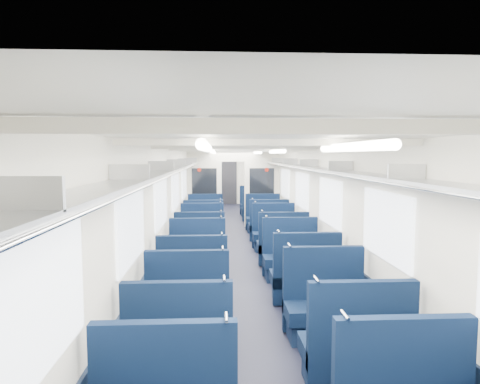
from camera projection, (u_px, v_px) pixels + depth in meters
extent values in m
cube|color=black|center=(238.00, 249.00, 9.79)|extent=(2.80, 18.00, 0.01)
cube|color=white|center=(238.00, 148.00, 9.58)|extent=(2.80, 18.00, 0.01)
cube|color=silver|center=(177.00, 199.00, 9.61)|extent=(0.02, 18.00, 2.35)
cube|color=black|center=(179.00, 235.00, 9.69)|extent=(0.03, 17.90, 0.70)
cube|color=silver|center=(297.00, 199.00, 9.76)|extent=(0.02, 18.00, 2.35)
cube|color=black|center=(296.00, 233.00, 9.83)|extent=(0.03, 17.90, 0.70)
cube|color=silver|center=(228.00, 178.00, 18.64)|extent=(2.80, 0.02, 2.35)
cube|color=#B2B5BA|center=(185.00, 165.00, 9.55)|extent=(0.34, 17.40, 0.04)
cylinder|color=silver|center=(193.00, 166.00, 9.56)|extent=(0.02, 17.40, 0.02)
cube|color=#B2B5BA|center=(19.00, 194.00, 1.59)|extent=(0.34, 0.03, 0.14)
cube|color=#B2B5BA|center=(130.00, 172.00, 3.58)|extent=(0.34, 0.03, 0.14)
cube|color=#B2B5BA|center=(161.00, 166.00, 5.57)|extent=(0.34, 0.03, 0.14)
cube|color=#B2B5BA|center=(176.00, 163.00, 7.55)|extent=(0.34, 0.03, 0.14)
cube|color=#B2B5BA|center=(185.00, 161.00, 9.54)|extent=(0.34, 0.03, 0.14)
cube|color=#B2B5BA|center=(191.00, 160.00, 11.53)|extent=(0.34, 0.03, 0.14)
cube|color=#B2B5BA|center=(195.00, 160.00, 13.52)|extent=(0.34, 0.03, 0.14)
cube|color=#B2B5BA|center=(198.00, 159.00, 15.51)|extent=(0.34, 0.03, 0.14)
cube|color=#B2B5BA|center=(200.00, 159.00, 17.50)|extent=(0.34, 0.03, 0.14)
cube|color=#B2B5BA|center=(290.00, 165.00, 9.68)|extent=(0.34, 17.40, 0.04)
cylinder|color=silver|center=(282.00, 166.00, 9.67)|extent=(0.02, 17.40, 0.02)
cube|color=#B2B5BA|center=(406.00, 172.00, 3.70)|extent=(0.34, 0.03, 0.14)
cube|color=#B2B5BA|center=(341.00, 166.00, 5.69)|extent=(0.34, 0.03, 0.14)
cube|color=#B2B5BA|center=(309.00, 163.00, 7.68)|extent=(0.34, 0.03, 0.14)
cube|color=#B2B5BA|center=(290.00, 161.00, 9.67)|extent=(0.34, 0.03, 0.14)
cube|color=#B2B5BA|center=(278.00, 160.00, 11.66)|extent=(0.34, 0.03, 0.14)
cube|color=#B2B5BA|center=(269.00, 160.00, 13.65)|extent=(0.34, 0.03, 0.14)
cube|color=#B2B5BA|center=(263.00, 159.00, 15.64)|extent=(0.34, 0.03, 0.14)
cube|color=#B2B5BA|center=(258.00, 158.00, 17.63)|extent=(0.34, 0.03, 0.14)
cube|color=white|center=(39.00, 307.00, 2.13)|extent=(0.02, 1.30, 0.75)
cube|color=white|center=(132.00, 228.00, 4.42)|extent=(0.02, 1.30, 0.75)
cube|color=white|center=(161.00, 203.00, 6.71)|extent=(0.02, 1.30, 0.75)
cube|color=white|center=(176.00, 191.00, 8.99)|extent=(0.02, 1.30, 0.75)
cube|color=white|center=(184.00, 184.00, 11.28)|extent=(0.02, 1.30, 0.75)
cube|color=white|center=(191.00, 178.00, 14.07)|extent=(0.02, 1.30, 0.75)
cube|color=white|center=(195.00, 175.00, 16.35)|extent=(0.02, 1.30, 0.75)
cube|color=white|center=(386.00, 226.00, 4.56)|extent=(0.02, 1.30, 0.75)
cube|color=white|center=(330.00, 202.00, 6.85)|extent=(0.02, 1.30, 0.75)
cube|color=white|center=(302.00, 190.00, 9.14)|extent=(0.02, 1.30, 0.75)
cube|color=white|center=(285.00, 183.00, 11.43)|extent=(0.02, 1.30, 0.75)
cube|color=white|center=(272.00, 178.00, 14.21)|extent=(0.02, 1.30, 0.75)
cube|color=white|center=(264.00, 175.00, 16.50)|extent=(0.02, 1.30, 0.75)
cube|color=white|center=(335.00, 127.00, 1.63)|extent=(2.70, 0.06, 0.06)
cube|color=white|center=(271.00, 142.00, 3.62)|extent=(2.70, 0.06, 0.06)
cube|color=white|center=(252.00, 147.00, 5.61)|extent=(2.70, 0.06, 0.06)
cube|color=white|center=(243.00, 149.00, 7.60)|extent=(2.70, 0.06, 0.06)
cube|color=white|center=(238.00, 150.00, 9.58)|extent=(2.70, 0.06, 0.06)
cube|color=white|center=(234.00, 151.00, 11.57)|extent=(2.70, 0.06, 0.06)
cube|color=white|center=(232.00, 152.00, 13.56)|extent=(2.70, 0.06, 0.06)
cube|color=white|center=(230.00, 152.00, 15.55)|extent=(2.70, 0.06, 0.06)
cube|color=white|center=(229.00, 152.00, 17.54)|extent=(2.70, 0.06, 0.06)
cylinder|color=white|center=(206.00, 147.00, 3.10)|extent=(0.07, 1.60, 0.07)
cylinder|color=white|center=(213.00, 151.00, 7.07)|extent=(0.07, 1.60, 0.07)
cylinder|color=white|center=(214.00, 153.00, 10.55)|extent=(0.07, 1.60, 0.07)
cylinder|color=white|center=(215.00, 153.00, 15.03)|extent=(0.07, 1.60, 0.07)
cylinder|color=white|center=(351.00, 147.00, 3.15)|extent=(0.07, 1.60, 0.07)
cylinder|color=white|center=(277.00, 151.00, 7.13)|extent=(0.07, 1.60, 0.07)
cylinder|color=white|center=(257.00, 153.00, 10.61)|extent=(0.07, 1.60, 0.07)
cylinder|color=white|center=(246.00, 153.00, 15.09)|extent=(0.07, 1.60, 0.07)
cube|color=black|center=(228.00, 182.00, 18.59)|extent=(0.75, 0.06, 2.00)
cube|color=white|center=(204.00, 189.00, 12.66)|extent=(1.05, 0.08, 2.35)
cube|color=black|center=(204.00, 181.00, 12.59)|extent=(0.76, 0.02, 0.80)
cylinder|color=red|center=(199.00, 170.00, 12.54)|extent=(0.12, 0.01, 0.12)
cube|color=white|center=(262.00, 188.00, 12.75)|extent=(1.05, 0.08, 2.35)
cube|color=black|center=(262.00, 181.00, 12.68)|extent=(0.76, 0.02, 0.80)
cylinder|color=red|center=(267.00, 170.00, 12.65)|extent=(0.12, 0.01, 0.12)
cube|color=white|center=(233.00, 156.00, 12.61)|extent=(0.70, 0.08, 0.35)
cylinder|color=silver|center=(226.00, 317.00, 2.82)|extent=(0.02, 0.15, 0.02)
cylinder|color=silver|center=(345.00, 315.00, 2.85)|extent=(0.02, 0.15, 0.02)
cube|color=#0B1C38|center=(180.00, 350.00, 3.96)|extent=(1.00, 0.52, 0.17)
cube|color=black|center=(180.00, 372.00, 3.98)|extent=(0.92, 0.42, 0.26)
cube|color=#0B1C38|center=(177.00, 339.00, 3.73)|extent=(1.00, 0.09, 1.06)
cylinder|color=silver|center=(224.00, 278.00, 3.70)|extent=(0.02, 0.15, 0.02)
cube|color=#0B1C38|center=(354.00, 350.00, 3.98)|extent=(1.00, 0.52, 0.17)
cube|color=black|center=(353.00, 371.00, 4.00)|extent=(0.92, 0.42, 0.26)
cube|color=#0B1C38|center=(362.00, 338.00, 3.75)|extent=(1.00, 0.09, 1.06)
cylinder|color=silver|center=(317.00, 279.00, 3.68)|extent=(0.02, 0.15, 0.02)
cube|color=#0B1C38|center=(186.00, 318.00, 4.74)|extent=(1.00, 0.52, 0.17)
cube|color=black|center=(186.00, 336.00, 4.76)|extent=(0.92, 0.42, 0.26)
cube|color=#0B1C38|center=(187.00, 294.00, 4.93)|extent=(1.00, 0.09, 1.06)
cylinder|color=silver|center=(223.00, 248.00, 4.91)|extent=(0.02, 0.15, 0.02)
cube|color=#0B1C38|center=(327.00, 311.00, 4.95)|extent=(1.00, 0.52, 0.17)
cube|color=black|center=(327.00, 329.00, 4.97)|extent=(0.92, 0.42, 0.26)
cube|color=#0B1C38|center=(323.00, 289.00, 5.14)|extent=(1.00, 0.09, 1.06)
cylinder|color=silver|center=(289.00, 245.00, 5.07)|extent=(0.02, 0.15, 0.02)
cube|color=#0B1C38|center=(193.00, 283.00, 6.06)|extent=(1.00, 0.52, 0.17)
cube|color=black|center=(193.00, 297.00, 6.08)|extent=(0.92, 0.42, 0.26)
cube|color=#0B1C38|center=(192.00, 273.00, 5.83)|extent=(1.00, 0.09, 1.06)
cylinder|color=silver|center=(222.00, 234.00, 5.81)|extent=(0.02, 0.15, 0.02)
cube|color=#0B1C38|center=(304.00, 278.00, 6.28)|extent=(1.00, 0.52, 0.17)
cube|color=black|center=(304.00, 292.00, 6.30)|extent=(0.92, 0.42, 0.26)
cube|color=#0B1C38|center=(307.00, 269.00, 6.05)|extent=(1.00, 0.09, 1.06)
cylinder|color=silver|center=(279.00, 231.00, 5.98)|extent=(0.02, 0.15, 0.02)
cube|color=#0B1C38|center=(197.00, 262.00, 7.24)|extent=(1.00, 0.52, 0.17)
cube|color=black|center=(197.00, 274.00, 7.26)|extent=(0.92, 0.42, 0.26)
cube|color=#0B1C38|center=(198.00, 247.00, 7.43)|extent=(1.00, 0.09, 1.06)
cylinder|color=silver|center=(221.00, 217.00, 7.40)|extent=(0.02, 0.15, 0.02)
cube|color=#0B1C38|center=(292.00, 261.00, 7.33)|extent=(1.00, 0.52, 0.17)
cube|color=black|center=(291.00, 272.00, 7.34)|extent=(0.92, 0.42, 0.26)
cube|color=#0B1C38|center=(290.00, 246.00, 7.52)|extent=(1.00, 0.09, 1.06)
cylinder|color=silver|center=(267.00, 216.00, 7.45)|extent=(0.02, 0.15, 0.02)
cube|color=#0B1C38|center=(200.00, 247.00, 8.45)|extent=(1.00, 0.52, 0.17)
cube|color=black|center=(200.00, 257.00, 8.47)|extent=(0.92, 0.42, 0.26)
cube|color=#0B1C38|center=(200.00, 239.00, 8.22)|extent=(1.00, 0.09, 1.06)
cylinder|color=silver|center=(221.00, 211.00, 8.19)|extent=(0.02, 0.15, 0.02)
cube|color=#0B1C38|center=(282.00, 247.00, 8.43)|extent=(1.00, 0.52, 0.17)
cube|color=black|center=(282.00, 257.00, 8.45)|extent=(0.92, 0.42, 0.26)
cube|color=#0B1C38|center=(284.00, 239.00, 8.20)|extent=(1.00, 0.09, 1.06)
cylinder|color=silver|center=(262.00, 211.00, 8.13)|extent=(0.02, 0.15, 0.02)
cube|color=#0B1C38|center=(202.00, 236.00, 9.54)|extent=(1.00, 0.52, 0.17)
cube|color=black|center=(202.00, 245.00, 9.56)|extent=(0.92, 0.42, 0.26)
cube|color=#0B1C38|center=(202.00, 226.00, 9.73)|extent=(1.00, 0.09, 1.06)
cylinder|color=silver|center=(220.00, 202.00, 9.70)|extent=(0.02, 0.15, 0.02)
cube|color=#0B1C38|center=(274.00, 236.00, 9.55)|extent=(1.00, 0.52, 0.17)
cube|color=black|center=(274.00, 245.00, 9.57)|extent=(0.92, 0.42, 0.26)
cube|color=#0B1C38|center=(273.00, 225.00, 9.75)|extent=(1.00, 0.09, 1.06)
cylinder|color=silver|center=(255.00, 202.00, 9.68)|extent=(0.02, 0.15, 0.02)
cube|color=#0B1C38|center=(204.00, 228.00, 10.61)|extent=(1.00, 0.52, 0.17)
cube|color=black|center=(204.00, 236.00, 10.62)|extent=(0.92, 0.42, 0.26)
cube|color=#0B1C38|center=(203.00, 221.00, 10.37)|extent=(1.00, 0.09, 1.06)
cylinder|color=silver|center=(220.00, 199.00, 10.35)|extent=(0.02, 0.15, 0.02)
cube|color=#0B1C38|center=(268.00, 227.00, 10.75)|extent=(1.00, 0.52, 0.17)
cube|color=black|center=(268.00, 235.00, 10.76)|extent=(0.92, 0.42, 0.26)
cube|color=#0B1C38|center=(269.00, 220.00, 10.51)|extent=(1.00, 0.09, 1.06)
cylinder|color=silver|center=(253.00, 199.00, 10.44)|extent=(0.02, 0.15, 0.02)
cube|color=#0B1C38|center=(205.00, 221.00, 11.81)|extent=(1.00, 0.52, 0.17)
cube|color=black|center=(205.00, 228.00, 11.83)|extent=(0.92, 0.42, 0.26)
cube|color=#0B1C38|center=(205.00, 212.00, 12.00)|extent=(1.00, 0.09, 1.06)
cylinder|color=silver|center=(220.00, 193.00, 11.97)|extent=(0.02, 0.15, 0.02)
cube|color=#0B1C38|center=(263.00, 220.00, 11.86)|extent=(1.00, 0.52, 0.17)
cube|color=black|center=(263.00, 228.00, 11.88)|extent=(0.92, 0.42, 0.26)
cube|color=#0B1C38|center=(263.00, 212.00, 12.05)|extent=(1.00, 0.09, 1.06)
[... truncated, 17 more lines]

